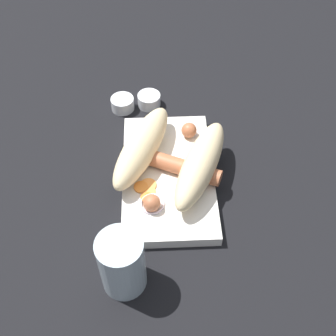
# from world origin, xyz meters

# --- Properties ---
(ground_plane) EXTENTS (3.00, 3.00, 0.00)m
(ground_plane) POSITION_xyz_m (0.00, 0.00, 0.00)
(ground_plane) COLOR black
(food_tray) EXTENTS (0.27, 0.15, 0.02)m
(food_tray) POSITION_xyz_m (0.00, 0.00, 0.01)
(food_tray) COLOR silver
(food_tray) RESTS_ON ground_plane
(bread_roll) EXTENTS (0.24, 0.22, 0.06)m
(bread_roll) POSITION_xyz_m (0.01, -0.00, 0.05)
(bread_roll) COLOR beige
(bread_roll) RESTS_ON food_tray
(sausage) EXTENTS (0.19, 0.17, 0.03)m
(sausage) POSITION_xyz_m (0.01, -0.01, 0.03)
(sausage) COLOR #B26642
(sausage) RESTS_ON food_tray
(pickled_veggies) EXTENTS (0.08, 0.05, 0.00)m
(pickled_veggies) POSITION_xyz_m (-0.05, 0.03, 0.02)
(pickled_veggies) COLOR orange
(pickled_veggies) RESTS_ON food_tray
(condiment_cup_near) EXTENTS (0.05, 0.05, 0.03)m
(condiment_cup_near) POSITION_xyz_m (0.19, 0.03, 0.01)
(condiment_cup_near) COLOR silver
(condiment_cup_near) RESTS_ON ground_plane
(condiment_cup_far) EXTENTS (0.05, 0.05, 0.03)m
(condiment_cup_far) POSITION_xyz_m (0.19, 0.08, 0.01)
(condiment_cup_far) COLOR silver
(condiment_cup_far) RESTS_ON ground_plane
(drink_glass) EXTENTS (0.06, 0.06, 0.11)m
(drink_glass) POSITION_xyz_m (-0.18, 0.07, 0.05)
(drink_glass) COLOR silver
(drink_glass) RESTS_ON ground_plane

